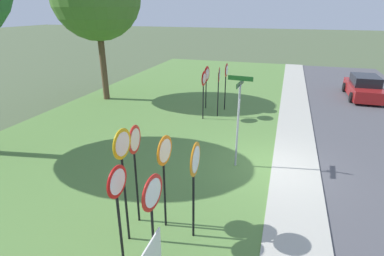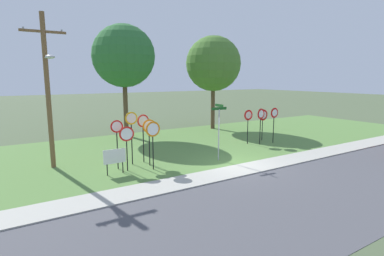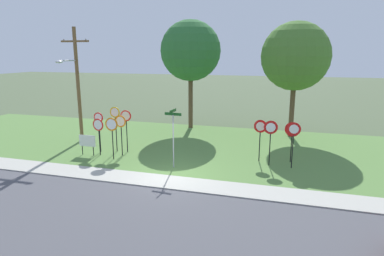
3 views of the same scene
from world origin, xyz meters
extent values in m
plane|color=#4C5B3D|center=(0.00, 0.00, 0.00)|extent=(160.00, 160.00, 0.00)
cube|color=#4C4C51|center=(0.00, -4.80, 0.01)|extent=(44.00, 6.40, 0.01)
cube|color=#ADAA9E|center=(0.00, -0.80, 0.03)|extent=(44.00, 1.60, 0.06)
cube|color=#567F3D|center=(0.00, 6.00, 0.02)|extent=(44.00, 12.00, 0.04)
cylinder|color=black|center=(-5.31, 2.12, 1.02)|extent=(0.06, 0.06, 1.95)
cylinder|color=red|center=(-5.31, 2.08, 1.94)|extent=(0.75, 0.10, 0.75)
cylinder|color=white|center=(-5.31, 2.07, 1.94)|extent=(0.58, 0.07, 0.58)
cylinder|color=black|center=(-5.61, 2.68, 1.17)|extent=(0.06, 0.06, 2.27)
cylinder|color=red|center=(-5.61, 2.64, 2.26)|extent=(0.64, 0.05, 0.64)
cylinder|color=white|center=(-5.61, 2.63, 2.26)|extent=(0.50, 0.02, 0.50)
cylinder|color=black|center=(-4.11, 1.62, 1.12)|extent=(0.06, 0.06, 2.16)
cylinder|color=orange|center=(-4.11, 1.58, 2.14)|extent=(0.78, 0.05, 0.78)
cylinder|color=white|center=(-4.11, 1.56, 2.14)|extent=(0.61, 0.02, 0.61)
cylinder|color=black|center=(-4.68, 3.08, 1.33)|extent=(0.06, 0.06, 2.58)
cylinder|color=gold|center=(-4.68, 3.04, 2.56)|extent=(0.68, 0.05, 0.68)
cylinder|color=white|center=(-4.68, 3.02, 2.56)|extent=(0.53, 0.03, 0.53)
cylinder|color=black|center=(-3.98, 3.15, 1.23)|extent=(0.06, 0.06, 2.38)
cylinder|color=red|center=(-3.98, 3.11, 2.36)|extent=(0.69, 0.09, 0.70)
cylinder|color=white|center=(-3.98, 3.09, 2.36)|extent=(0.54, 0.06, 0.54)
cylinder|color=black|center=(-3.95, 2.41, 1.13)|extent=(0.06, 0.06, 2.19)
cylinder|color=orange|center=(-3.95, 2.37, 2.17)|extent=(0.72, 0.09, 0.72)
cylinder|color=white|center=(-3.95, 2.35, 2.17)|extent=(0.56, 0.06, 0.56)
cylinder|color=black|center=(5.93, 2.90, 1.16)|extent=(0.06, 0.06, 2.25)
cone|color=red|center=(5.93, 2.86, 2.21)|extent=(0.72, 0.05, 0.72)
cone|color=white|center=(5.93, 2.84, 2.21)|extent=(0.49, 0.03, 0.49)
cylinder|color=black|center=(4.14, 3.64, 1.10)|extent=(0.06, 0.06, 2.13)
cone|color=red|center=(4.14, 3.60, 2.09)|extent=(0.74, 0.08, 0.74)
cone|color=silver|center=(4.14, 3.58, 2.09)|extent=(0.50, 0.05, 0.50)
cylinder|color=black|center=(4.73, 3.03, 1.16)|extent=(0.06, 0.06, 2.24)
cone|color=red|center=(4.73, 2.99, 2.20)|extent=(0.75, 0.12, 0.75)
cone|color=white|center=(4.73, 2.97, 2.20)|extent=(0.51, 0.08, 0.51)
cylinder|color=black|center=(5.88, 3.96, 1.04)|extent=(0.06, 0.06, 2.00)
cone|color=red|center=(5.88, 3.92, 1.95)|extent=(0.83, 0.12, 0.84)
cone|color=white|center=(5.88, 3.89, 1.95)|extent=(0.57, 0.08, 0.57)
cylinder|color=#9EA0A8|center=(-0.24, 1.24, 1.48)|extent=(0.07, 0.07, 2.88)
cylinder|color=#9EA0A8|center=(-0.24, 1.24, 2.93)|extent=(0.09, 0.09, 0.03)
cube|color=#19511E|center=(-0.24, 1.24, 2.99)|extent=(0.96, 0.10, 0.15)
cube|color=#19511E|center=(-0.24, 1.24, 3.16)|extent=(0.09, 0.81, 0.15)
cylinder|color=brown|center=(-8.38, 4.78, 3.94)|extent=(0.24, 0.24, 7.80)
cube|color=brown|center=(-8.38, 4.78, 6.90)|extent=(2.10, 0.12, 0.12)
cylinder|color=gray|center=(-9.23, 4.78, 7.00)|extent=(0.09, 0.09, 0.10)
cylinder|color=gray|center=(-7.53, 4.78, 7.00)|extent=(0.09, 0.09, 0.10)
cylinder|color=#9EA0A8|center=(-8.38, 3.89, 5.66)|extent=(0.08, 1.78, 0.08)
ellipsoid|color=#B7B7BC|center=(-8.38, 3.00, 5.60)|extent=(0.40, 0.56, 0.18)
cylinder|color=black|center=(-6.39, 1.90, 0.32)|extent=(0.05, 0.05, 0.55)
cylinder|color=black|center=(-5.62, 1.90, 0.32)|extent=(0.05, 0.05, 0.55)
cube|color=white|center=(-6.01, 1.90, 0.94)|extent=(1.10, 0.03, 0.70)
cylinder|color=brown|center=(-2.13, 11.00, 2.58)|extent=(0.36, 0.36, 5.09)
sphere|color=#2D6B33|center=(-2.13, 11.00, 6.33)|extent=(4.83, 4.83, 4.83)
cylinder|color=brown|center=(5.89, 10.26, 2.37)|extent=(0.36, 0.36, 4.65)
sphere|color=#47752D|center=(5.89, 10.26, 5.92)|extent=(4.90, 4.90, 4.90)
camera|label=1|loc=(-9.82, -0.12, 5.24)|focal=28.43mm
camera|label=2|loc=(-10.31, -11.99, 4.68)|focal=28.13mm
camera|label=3|loc=(5.42, -14.80, 6.09)|focal=30.70mm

